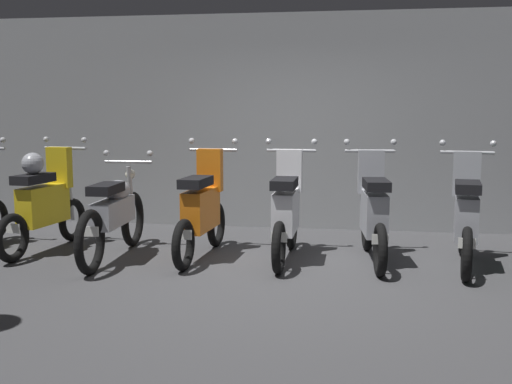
{
  "coord_description": "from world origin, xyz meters",
  "views": [
    {
      "loc": [
        0.71,
        -5.85,
        1.63
      ],
      "look_at": [
        -0.31,
        0.62,
        0.75
      ],
      "focal_mm": 43.88,
      "sensor_mm": 36.0,
      "label": 1
    }
  ],
  "objects_px": {
    "motorbike_slot_3": "(202,210)",
    "motorbike_slot_4": "(286,211)",
    "motorbike_slot_6": "(466,216)",
    "motorbike_slot_5": "(373,213)",
    "motorbike_slot_1": "(45,202)",
    "motorbike_slot_2": "(114,214)"
  },
  "relations": [
    {
      "from": "motorbike_slot_5",
      "to": "motorbike_slot_6",
      "type": "xyz_separation_m",
      "value": [
        0.94,
        -0.07,
        0.0
      ]
    },
    {
      "from": "motorbike_slot_1",
      "to": "motorbike_slot_3",
      "type": "height_order",
      "value": "same"
    },
    {
      "from": "motorbike_slot_5",
      "to": "motorbike_slot_6",
      "type": "bearing_deg",
      "value": -4.01
    },
    {
      "from": "motorbike_slot_2",
      "to": "motorbike_slot_3",
      "type": "bearing_deg",
      "value": 13.02
    },
    {
      "from": "motorbike_slot_1",
      "to": "motorbike_slot_2",
      "type": "bearing_deg",
      "value": -14.54
    },
    {
      "from": "motorbike_slot_2",
      "to": "motorbike_slot_5",
      "type": "distance_m",
      "value": 2.8
    },
    {
      "from": "motorbike_slot_4",
      "to": "motorbike_slot_5",
      "type": "xyz_separation_m",
      "value": [
        0.92,
        0.05,
        0.0
      ]
    },
    {
      "from": "motorbike_slot_3",
      "to": "motorbike_slot_4",
      "type": "bearing_deg",
      "value": 1.97
    },
    {
      "from": "motorbike_slot_1",
      "to": "motorbike_slot_5",
      "type": "distance_m",
      "value": 3.7
    },
    {
      "from": "motorbike_slot_3",
      "to": "motorbike_slot_1",
      "type": "bearing_deg",
      "value": 179.25
    },
    {
      "from": "motorbike_slot_1",
      "to": "motorbike_slot_4",
      "type": "bearing_deg",
      "value": 0.16
    },
    {
      "from": "motorbike_slot_6",
      "to": "motorbike_slot_3",
      "type": "bearing_deg",
      "value": -179.67
    },
    {
      "from": "motorbike_slot_1",
      "to": "motorbike_slot_4",
      "type": "relative_size",
      "value": 1.0
    },
    {
      "from": "motorbike_slot_2",
      "to": "motorbike_slot_3",
      "type": "relative_size",
      "value": 1.16
    },
    {
      "from": "motorbike_slot_2",
      "to": "motorbike_slot_3",
      "type": "xyz_separation_m",
      "value": [
        0.93,
        0.22,
        0.04
      ]
    },
    {
      "from": "motorbike_slot_3",
      "to": "motorbike_slot_5",
      "type": "bearing_deg",
      "value": 2.52
    },
    {
      "from": "motorbike_slot_4",
      "to": "motorbike_slot_6",
      "type": "height_order",
      "value": "same"
    },
    {
      "from": "motorbike_slot_2",
      "to": "motorbike_slot_4",
      "type": "distance_m",
      "value": 1.87
    },
    {
      "from": "motorbike_slot_4",
      "to": "motorbike_slot_6",
      "type": "xyz_separation_m",
      "value": [
        1.86,
        -0.02,
        0.0
      ]
    },
    {
      "from": "motorbike_slot_1",
      "to": "motorbike_slot_6",
      "type": "bearing_deg",
      "value": -0.1
    },
    {
      "from": "motorbike_slot_3",
      "to": "motorbike_slot_4",
      "type": "relative_size",
      "value": 1.0
    },
    {
      "from": "motorbike_slot_1",
      "to": "motorbike_slot_5",
      "type": "height_order",
      "value": "same"
    }
  ]
}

